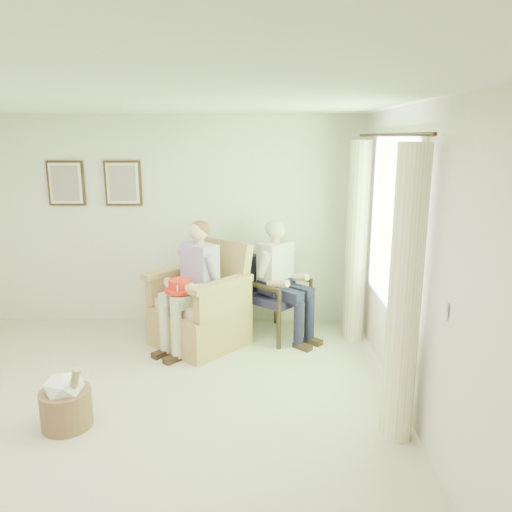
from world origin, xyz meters
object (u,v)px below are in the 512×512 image
person_wicker (197,277)px  person_dark (278,272)px  wicker_armchair (200,312)px  hatbox (66,400)px  wood_armchair (277,290)px  red_hat (179,287)px

person_wicker → person_dark: 0.95m
wicker_armchair → person_dark: size_ratio=0.86×
hatbox → wicker_armchair: bearing=62.7°
person_wicker → wood_armchair: bearing=69.4°
person_wicker → red_hat: (-0.17, -0.14, -0.08)m
red_hat → hatbox: red_hat is taller
wicker_armchair → wood_armchair: size_ratio=1.20×
person_dark → red_hat: person_dark is taller
red_hat → person_wicker: bearing=38.2°
person_wicker → hatbox: 1.91m
wood_armchair → hatbox: 2.74m
wood_armchair → person_wicker: person_wicker is taller
wood_armchair → person_wicker: bearing=160.3°
wood_armchair → person_wicker: size_ratio=0.69×
wood_armchair → red_hat: (-1.07, -0.62, 0.23)m
hatbox → red_hat: bearing=63.4°
wood_armchair → person_dark: 0.31m
person_wicker → red_hat: size_ratio=4.52×
wood_armchair → red_hat: wood_armchair is taller
red_hat → hatbox: bearing=-116.6°
wicker_armchair → person_wicker: bearing=-48.7°
red_hat → wood_armchair: bearing=29.9°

